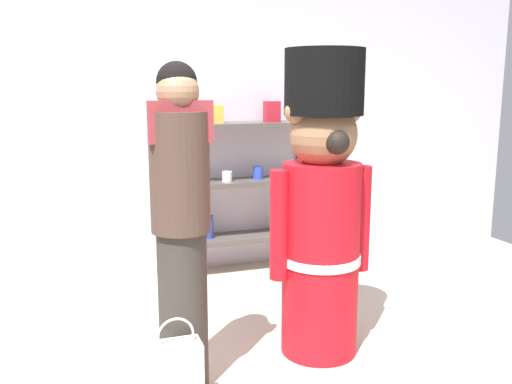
# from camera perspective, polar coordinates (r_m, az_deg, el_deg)

# --- Properties ---
(back_wall) EXTENTS (6.40, 0.12, 2.60)m
(back_wall) POSITION_cam_1_polar(r_m,az_deg,el_deg) (4.70, -7.34, 7.63)
(back_wall) COLOR silver
(back_wall) RESTS_ON ground_plane
(merchandise_shelf) EXTENTS (1.20, 0.35, 1.58)m
(merchandise_shelf) POSITION_cam_1_polar(r_m,az_deg,el_deg) (4.65, -1.40, 1.57)
(merchandise_shelf) COLOR #4C4742
(merchandise_shelf) RESTS_ON ground_plane
(teddy_bear_guard) EXTENTS (0.62, 0.47, 1.75)m
(teddy_bear_guard) POSITION_cam_1_polar(r_m,az_deg,el_deg) (3.19, 6.71, -1.53)
(teddy_bear_guard) COLOR red
(teddy_bear_guard) RESTS_ON ground_plane
(person_shopper) EXTENTS (0.31, 0.29, 1.67)m
(person_shopper) POSITION_cam_1_polar(r_m,az_deg,el_deg) (2.80, -7.66, -3.06)
(person_shopper) COLOR #38332D
(person_shopper) RESTS_ON ground_plane
(shopping_bag) EXTENTS (0.24, 0.14, 0.49)m
(shopping_bag) POSITION_cam_1_polar(r_m,az_deg,el_deg) (2.82, -8.07, -18.25)
(shopping_bag) COLOR silver
(shopping_bag) RESTS_ON ground_plane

